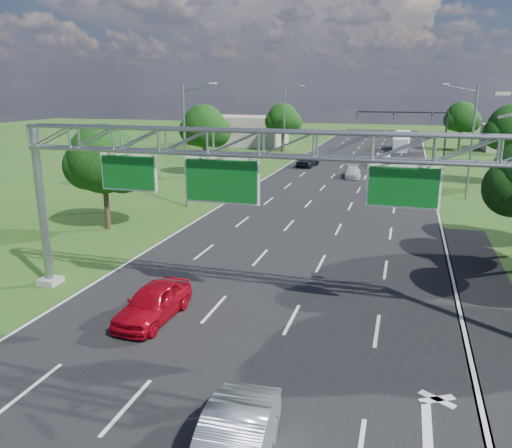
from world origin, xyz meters
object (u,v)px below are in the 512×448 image
at_px(sign_gantry, 263,158).
at_px(traffic_signal, 420,123).
at_px(box_truck, 401,141).
at_px(red_coupe, 153,303).

height_order(sign_gantry, traffic_signal, sign_gantry).
xyz_separation_m(sign_gantry, box_truck, (4.83, 65.59, -5.47)).
distance_m(traffic_signal, box_truck, 13.34).
bearing_deg(sign_gantry, red_coupe, -153.27).
distance_m(sign_gantry, box_truck, 66.00).
bearing_deg(red_coupe, sign_gantry, 28.97).
relative_size(sign_gantry, traffic_signal, 1.92).
relative_size(red_coupe, box_truck, 0.58).
bearing_deg(traffic_signal, sign_gantry, -97.68).
distance_m(sign_gantry, traffic_signal, 53.51).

